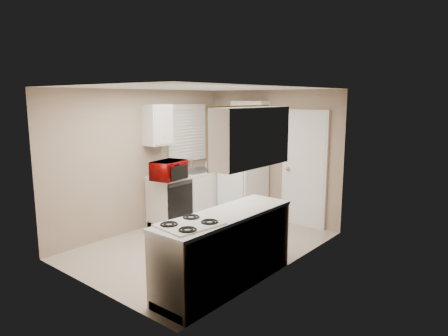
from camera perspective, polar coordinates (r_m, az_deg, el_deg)
The scene contains 19 objects.
floor at distance 6.33m, azimuth -2.94°, elevation -10.93°, with size 3.80×3.80×0.00m, color beige.
ceiling at distance 5.91m, azimuth -3.16°, elevation 11.36°, with size 3.80×3.80×0.00m, color white.
wall_left at distance 7.02m, azimuth -11.48°, elevation 1.12°, with size 3.80×3.80×0.00m, color gray.
wall_right at distance 5.18m, azimuth 8.43°, elevation -1.91°, with size 3.80×3.80×0.00m, color gray.
wall_back at distance 7.49m, azimuth 6.85°, elevation 1.81°, with size 2.80×2.80×0.00m, color gray.
wall_front at distance 4.81m, azimuth -18.58°, elevation -3.23°, with size 2.80×2.80×0.00m, color gray.
left_counter at distance 7.54m, azimuth -4.51°, elevation -3.91°, with size 0.60×1.80×0.90m, color silver.
dishwasher at distance 6.92m, azimuth -6.25°, elevation -4.86°, with size 0.03×0.58×0.72m, color black.
sink at distance 7.56m, azimuth -3.76°, elevation -0.68°, with size 0.54×0.74×0.16m, color gray.
microwave at distance 6.75m, azimuth -7.87°, elevation -0.42°, with size 0.32×0.58×0.39m, color #820302.
soap_bottle at distance 7.82m, azimuth -2.27°, elevation 0.73°, with size 0.08×0.08×0.17m, color silver.
window_blinds at distance 7.64m, azimuth -5.25°, elevation 5.01°, with size 0.10×0.98×1.08m, color silver.
upper_cabinet_left at distance 6.98m, azimuth -9.46°, elevation 6.10°, with size 0.30×0.45×0.70m, color silver.
refrigerator at distance 7.49m, azimuth 2.77°, elevation -0.89°, with size 0.70×0.68×1.69m, color white.
cabinet_over_fridge at distance 7.53m, azimuth 3.77°, elevation 8.01°, with size 0.70×0.30×0.40m, color silver.
interior_door at distance 7.14m, azimuth 11.37°, elevation -0.19°, with size 0.86×0.06×2.08m, color white.
right_counter at distance 4.93m, azimuth 0.20°, elevation -11.53°, with size 0.60×2.00×0.90m, color silver.
stove at distance 4.57m, azimuth -4.85°, elevation -14.20°, with size 0.52×0.64×0.78m, color white.
upper_cabinet_right at distance 4.75m, azimuth 3.92°, elevation 4.44°, with size 0.30×1.20×0.70m, color silver.
Camera 1 is at (4.01, -4.34, 2.26)m, focal length 32.00 mm.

